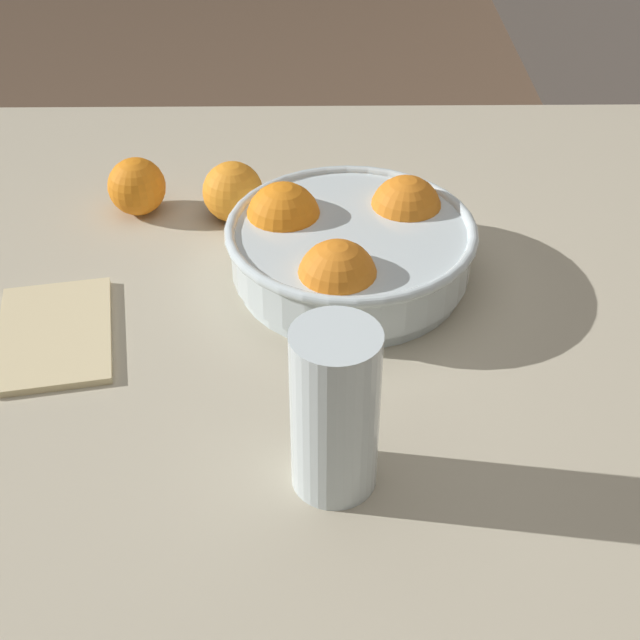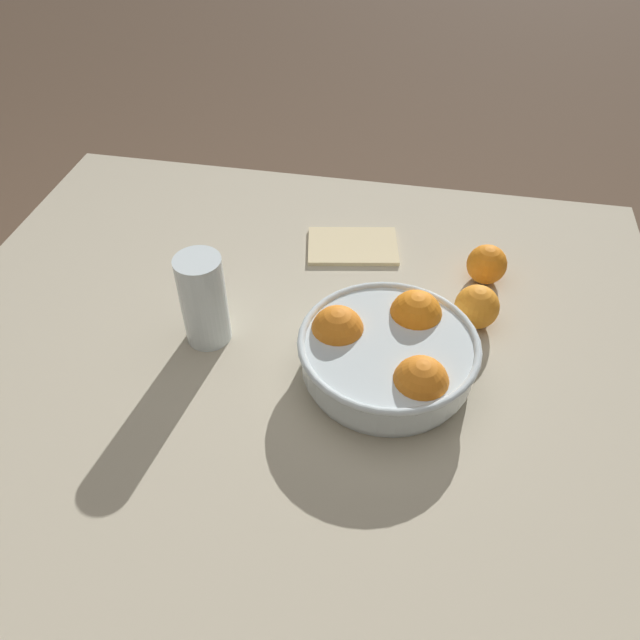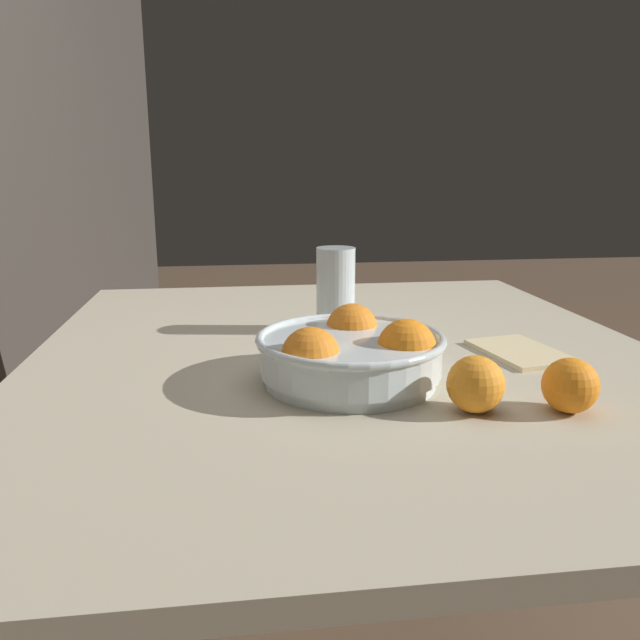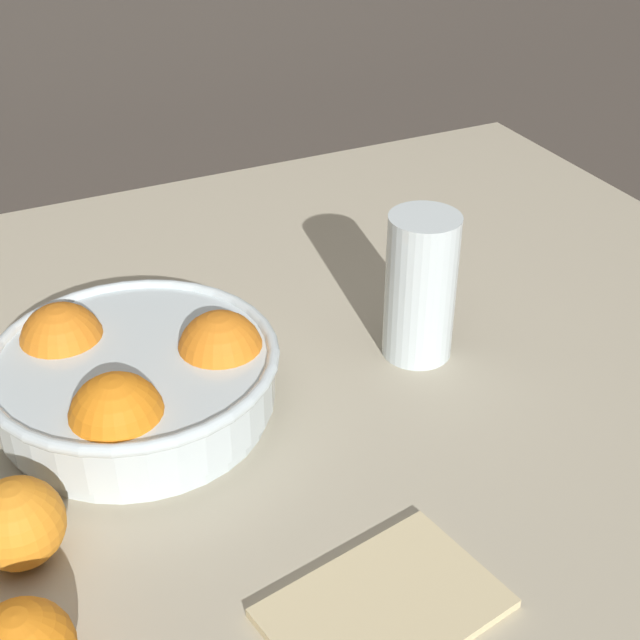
{
  "view_description": "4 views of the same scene",
  "coord_description": "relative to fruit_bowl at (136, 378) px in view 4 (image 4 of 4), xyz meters",
  "views": [
    {
      "loc": [
        0.66,
        -0.02,
        1.36
      ],
      "look_at": [
        -0.01,
        -0.01,
        0.83
      ],
      "focal_mm": 50.0,
      "sensor_mm": 36.0,
      "label": 1
    },
    {
      "loc": [
        -0.18,
        0.68,
        1.5
      ],
      "look_at": [
        -0.05,
        0.0,
        0.84
      ],
      "focal_mm": 35.0,
      "sensor_mm": 36.0,
      "label": 2
    },
    {
      "loc": [
        -1.01,
        0.18,
        1.08
      ],
      "look_at": [
        -0.0,
        0.05,
        0.83
      ],
      "focal_mm": 35.0,
      "sensor_mm": 36.0,
      "label": 3
    },
    {
      "loc": [
        -0.29,
        -0.66,
        1.32
      ],
      "look_at": [
        0.01,
        -0.02,
        0.86
      ],
      "focal_mm": 50.0,
      "sensor_mm": 36.0,
      "label": 4
    }
  ],
  "objects": [
    {
      "name": "dining_table",
      "position": [
        0.16,
        -0.02,
        -0.12
      ],
      "size": [
        1.23,
        1.06,
        0.77
      ],
      "color": "#B7AD93",
      "rests_on": "ground_plane"
    },
    {
      "name": "fruit_bowl",
      "position": [
        0.0,
        0.0,
        0.0
      ],
      "size": [
        0.27,
        0.27,
        0.1
      ],
      "color": "silver",
      "rests_on": "dining_table"
    },
    {
      "name": "juice_glass",
      "position": [
        0.3,
        -0.02,
        0.03
      ],
      "size": [
        0.07,
        0.07,
        0.16
      ],
      "color": "#F4A314",
      "rests_on": "dining_table"
    },
    {
      "name": "orange_loose_front",
      "position": [
        -0.13,
        -0.14,
        -0.01
      ],
      "size": [
        0.07,
        0.07,
        0.07
      ],
      "primitive_type": "sphere",
      "color": "orange",
      "rests_on": "dining_table"
    },
    {
      "name": "napkin",
      "position": [
        0.1,
        -0.31,
        -0.04
      ],
      "size": [
        0.19,
        0.14,
        0.01
      ],
      "primitive_type": "cube",
      "rotation": [
        0.0,
        0.0,
        0.18
      ],
      "color": "beige",
      "rests_on": "dining_table"
    }
  ]
}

